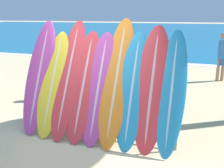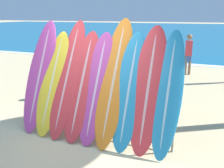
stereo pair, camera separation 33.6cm
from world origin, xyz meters
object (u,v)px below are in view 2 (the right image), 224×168
(surfboard_slot_4, at_px, (96,87))
(person_mid_beach, at_px, (139,70))
(surfboard_slot_5, at_px, (114,81))
(surfboard_rack, at_px, (96,115))
(person_far_left, at_px, (75,67))
(surfboard_slot_0, at_px, (40,75))
(person_near_water, at_px, (188,53))
(surfboard_slot_6, at_px, (129,90))
(surfboard_slot_8, at_px, (168,93))
(surfboard_slot_1, at_px, (53,82))
(surfboard_slot_7, at_px, (149,88))
(surfboard_slot_2, at_px, (68,77))
(surfboard_slot_3, at_px, (82,85))

(surfboard_slot_4, bearing_deg, person_mid_beach, 85.38)
(surfboard_slot_5, relative_size, person_mid_beach, 1.33)
(surfboard_rack, xyz_separation_m, person_far_left, (-1.67, 2.07, 0.44))
(surfboard_slot_0, xyz_separation_m, person_near_water, (2.25, 6.31, -0.24))
(surfboard_slot_6, xyz_separation_m, person_near_water, (0.26, 6.35, -0.15))
(surfboard_rack, xyz_separation_m, surfboard_slot_5, (0.33, 0.12, 0.67))
(surfboard_slot_4, relative_size, person_far_left, 1.21)
(person_mid_beach, bearing_deg, surfboard_slot_6, -114.48)
(person_far_left, bearing_deg, surfboard_slot_5, -176.18)
(surfboard_slot_8, relative_size, person_mid_beach, 1.22)
(surfboard_slot_5, bearing_deg, person_near_water, 84.68)
(surfboard_slot_1, bearing_deg, person_far_left, 108.64)
(surfboard_rack, xyz_separation_m, surfboard_slot_6, (0.65, 0.05, 0.55))
(surfboard_rack, relative_size, surfboard_slot_7, 1.38)
(surfboard_slot_6, height_order, person_far_left, surfboard_slot_6)
(surfboard_slot_6, bearing_deg, surfboard_rack, -175.59)
(surfboard_slot_4, distance_m, surfboard_slot_5, 0.37)
(surfboard_slot_8, distance_m, person_near_water, 6.36)
(surfboard_slot_0, height_order, surfboard_slot_7, surfboard_slot_0)
(surfboard_slot_1, distance_m, surfboard_slot_4, 0.98)
(surfboard_slot_4, xyz_separation_m, person_near_water, (0.92, 6.35, -0.14))
(person_mid_beach, bearing_deg, surfboard_slot_8, -98.36)
(surfboard_slot_2, distance_m, surfboard_slot_6, 1.32)
(surfboard_slot_5, xyz_separation_m, surfboard_slot_6, (0.32, -0.07, -0.12))
(surfboard_slot_1, relative_size, surfboard_slot_5, 0.88)
(surfboard_slot_5, relative_size, surfboard_slot_8, 1.09)
(surfboard_slot_1, bearing_deg, surfboard_slot_5, 3.44)
(surfboard_slot_3, height_order, person_near_water, surfboard_slot_3)
(surfboard_slot_6, height_order, person_near_water, surfboard_slot_6)
(surfboard_slot_1, height_order, surfboard_slot_3, surfboard_slot_3)
(surfboard_rack, xyz_separation_m, person_mid_beach, (0.17, 2.19, 0.47))
(surfboard_slot_3, xyz_separation_m, surfboard_slot_4, (0.31, -0.00, -0.01))
(surfboard_slot_3, distance_m, surfboard_slot_5, 0.66)
(surfboard_slot_0, xyz_separation_m, surfboard_slot_2, (0.67, 0.01, 0.01))
(person_far_left, bearing_deg, surfboard_slot_7, -168.72)
(person_mid_beach, bearing_deg, surfboard_slot_7, -105.82)
(surfboard_slot_2, xyz_separation_m, person_mid_beach, (0.83, 2.09, -0.18))
(surfboard_slot_2, relative_size, person_far_left, 1.35)
(surfboard_slot_2, xyz_separation_m, surfboard_slot_8, (2.01, -0.05, -0.07))
(surfboard_slot_5, bearing_deg, surfboard_slot_3, -174.44)
(surfboard_slot_7, distance_m, person_mid_beach, 2.28)
(surfboard_slot_0, relative_size, surfboard_slot_4, 1.10)
(surfboard_slot_2, bearing_deg, person_near_water, 75.93)
(surfboard_slot_7, height_order, person_far_left, surfboard_slot_7)
(surfboard_slot_0, distance_m, surfboard_slot_5, 1.66)
(surfboard_slot_3, relative_size, person_mid_beach, 1.18)
(surfboard_slot_4, xyz_separation_m, person_mid_beach, (0.17, 2.14, -0.07))
(surfboard_slot_6, xyz_separation_m, surfboard_slot_8, (0.69, 0.00, 0.02))
(surfboard_rack, bearing_deg, surfboard_slot_5, 20.43)
(surfboard_slot_1, relative_size, person_far_left, 1.20)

